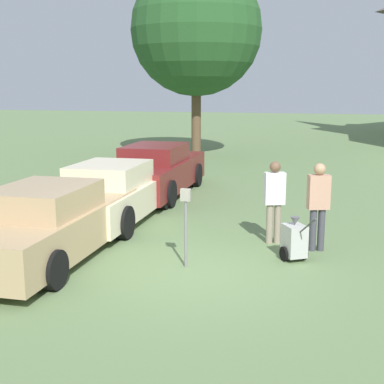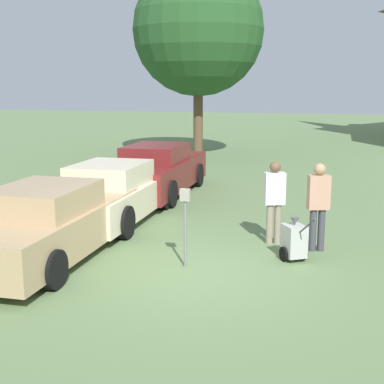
% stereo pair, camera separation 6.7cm
% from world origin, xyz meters
% --- Properties ---
extents(ground_plane, '(120.00, 120.00, 0.00)m').
position_xyz_m(ground_plane, '(0.00, 0.00, 0.00)').
color(ground_plane, '#607A4C').
extents(parked_car_tan, '(2.02, 4.93, 1.43)m').
position_xyz_m(parked_car_tan, '(-2.86, 0.15, 0.67)').
color(parked_car_tan, tan).
rests_on(parked_car_tan, ground_plane).
extents(parked_car_cream, '(2.01, 4.81, 1.44)m').
position_xyz_m(parked_car_cream, '(-2.86, 3.15, 0.67)').
color(parked_car_cream, beige).
rests_on(parked_car_cream, ground_plane).
extents(parked_car_maroon, '(2.04, 5.32, 1.54)m').
position_xyz_m(parked_car_maroon, '(-2.86, 6.50, 0.73)').
color(parked_car_maroon, maroon).
rests_on(parked_car_maroon, ground_plane).
extents(parking_meter, '(0.18, 0.09, 1.45)m').
position_xyz_m(parking_meter, '(-0.21, 0.31, 1.01)').
color(parking_meter, slate).
rests_on(parking_meter, ground_plane).
extents(person_worker, '(0.47, 0.36, 1.73)m').
position_xyz_m(person_worker, '(1.15, 2.25, 0.99)').
color(person_worker, gray).
rests_on(person_worker, ground_plane).
extents(person_supervisor, '(0.47, 0.34, 1.77)m').
position_xyz_m(person_supervisor, '(2.05, 1.95, 1.01)').
color(person_supervisor, '#3F3F47').
rests_on(person_supervisor, ground_plane).
extents(equipment_cart, '(0.69, 0.94, 1.00)m').
position_xyz_m(equipment_cart, '(1.66, 1.22, 0.39)').
color(equipment_cart, '#B2B2AD').
rests_on(equipment_cart, ground_plane).
extents(shade_tree, '(5.94, 5.94, 8.74)m').
position_xyz_m(shade_tree, '(-3.99, 15.52, 5.76)').
color(shade_tree, brown).
rests_on(shade_tree, ground_plane).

